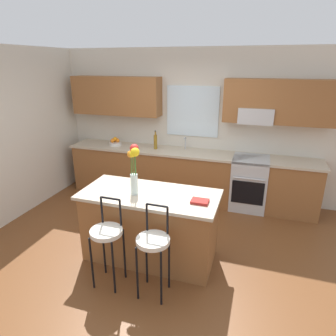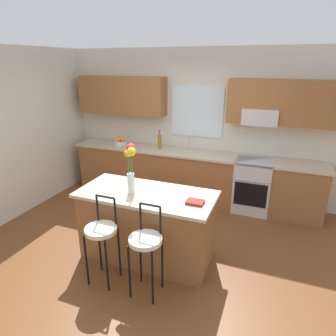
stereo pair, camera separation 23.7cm
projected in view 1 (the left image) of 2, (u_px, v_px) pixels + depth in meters
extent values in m
plane|color=brown|center=(156.00, 248.00, 4.11)|extent=(14.00, 14.00, 0.00)
cube|color=beige|center=(10.00, 136.00, 4.66)|extent=(0.12, 4.60, 2.70)
cube|color=beige|center=(193.00, 124.00, 5.50)|extent=(5.60, 0.12, 2.70)
cube|color=brown|center=(116.00, 96.00, 5.54)|extent=(1.72, 0.34, 0.70)
cube|color=brown|center=(278.00, 102.00, 4.71)|extent=(1.72, 0.34, 0.70)
cube|color=silver|center=(193.00, 112.00, 5.35)|extent=(0.96, 0.03, 0.90)
cube|color=#B7BABC|center=(256.00, 115.00, 4.85)|extent=(0.56, 0.36, 0.26)
cube|color=brown|center=(187.00, 176.00, 5.48)|extent=(4.50, 0.60, 0.88)
cube|color=#BCAD93|center=(188.00, 153.00, 5.33)|extent=(4.56, 0.64, 0.04)
cube|color=#B7BABC|center=(183.00, 155.00, 5.37)|extent=(0.54, 0.38, 0.11)
cylinder|color=#B7BABC|center=(185.00, 143.00, 5.45)|extent=(0.02, 0.02, 0.22)
cylinder|color=#B7BABC|center=(185.00, 138.00, 5.36)|extent=(0.02, 0.12, 0.02)
cube|color=#B7BABC|center=(249.00, 183.00, 5.14)|extent=(0.60, 0.60, 0.92)
cube|color=black|center=(248.00, 193.00, 4.89)|extent=(0.52, 0.02, 0.40)
cylinder|color=#B7BABC|center=(249.00, 179.00, 4.77)|extent=(0.50, 0.02, 0.02)
cube|color=brown|center=(150.00, 227.00, 3.80)|extent=(1.64, 0.72, 0.88)
cube|color=#BCAD93|center=(149.00, 195.00, 3.64)|extent=(1.72, 0.80, 0.04)
cylinder|color=black|center=(92.00, 264.00, 3.28)|extent=(0.02, 0.02, 0.66)
cylinder|color=black|center=(113.00, 268.00, 3.20)|extent=(0.02, 0.02, 0.66)
cylinder|color=black|center=(104.00, 250.00, 3.52)|extent=(0.02, 0.02, 0.66)
cylinder|color=black|center=(124.00, 254.00, 3.44)|extent=(0.02, 0.02, 0.66)
cylinder|color=silver|center=(106.00, 232.00, 3.24)|extent=(0.36, 0.36, 0.05)
cylinder|color=black|center=(102.00, 210.00, 3.33)|extent=(0.02, 0.02, 0.32)
cylinder|color=black|center=(120.00, 213.00, 3.27)|extent=(0.02, 0.02, 0.32)
cylinder|color=black|center=(110.00, 198.00, 3.25)|extent=(0.23, 0.02, 0.02)
cylinder|color=black|center=(137.00, 274.00, 3.12)|extent=(0.02, 0.02, 0.66)
cylinder|color=black|center=(161.00, 279.00, 3.04)|extent=(0.02, 0.02, 0.66)
cylinder|color=black|center=(147.00, 259.00, 3.36)|extent=(0.02, 0.02, 0.66)
cylinder|color=black|center=(169.00, 263.00, 3.29)|extent=(0.02, 0.02, 0.66)
cylinder|color=silver|center=(153.00, 240.00, 3.08)|extent=(0.36, 0.36, 0.05)
cylinder|color=black|center=(147.00, 217.00, 3.18)|extent=(0.02, 0.02, 0.32)
cylinder|color=black|center=(167.00, 221.00, 3.11)|extent=(0.02, 0.02, 0.32)
cylinder|color=black|center=(157.00, 205.00, 3.09)|extent=(0.23, 0.02, 0.02)
cylinder|color=silver|center=(134.00, 184.00, 3.57)|extent=(0.09, 0.09, 0.26)
cylinder|color=#3D722D|center=(136.00, 171.00, 3.49)|extent=(0.01, 0.01, 0.47)
sphere|color=yellow|center=(135.00, 152.00, 3.41)|extent=(0.11, 0.11, 0.11)
cylinder|color=#3D722D|center=(135.00, 168.00, 3.53)|extent=(0.01, 0.01, 0.50)
sphere|color=red|center=(134.00, 148.00, 3.45)|extent=(0.10, 0.10, 0.10)
cylinder|color=#3D722D|center=(131.00, 171.00, 3.52)|extent=(0.01, 0.01, 0.44)
sphere|color=orange|center=(131.00, 154.00, 3.44)|extent=(0.08, 0.08, 0.08)
cylinder|color=#3D722D|center=(133.00, 172.00, 3.49)|extent=(0.01, 0.01, 0.44)
sphere|color=yellow|center=(133.00, 154.00, 3.41)|extent=(0.07, 0.07, 0.07)
cube|color=maroon|center=(200.00, 201.00, 3.39)|extent=(0.20, 0.15, 0.03)
cylinder|color=silver|center=(115.00, 144.00, 5.73)|extent=(0.24, 0.24, 0.06)
sphere|color=orange|center=(118.00, 141.00, 5.69)|extent=(0.07, 0.07, 0.07)
sphere|color=orange|center=(117.00, 140.00, 5.75)|extent=(0.07, 0.07, 0.07)
sphere|color=orange|center=(114.00, 140.00, 5.75)|extent=(0.08, 0.08, 0.08)
sphere|color=orange|center=(112.00, 141.00, 5.69)|extent=(0.08, 0.08, 0.08)
sphere|color=orange|center=(115.00, 139.00, 5.70)|extent=(0.08, 0.08, 0.08)
cylinder|color=olive|center=(155.00, 142.00, 5.46)|extent=(0.06, 0.06, 0.26)
cylinder|color=olive|center=(155.00, 133.00, 5.40)|extent=(0.03, 0.03, 0.07)
cylinder|color=black|center=(155.00, 131.00, 5.39)|extent=(0.03, 0.03, 0.02)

